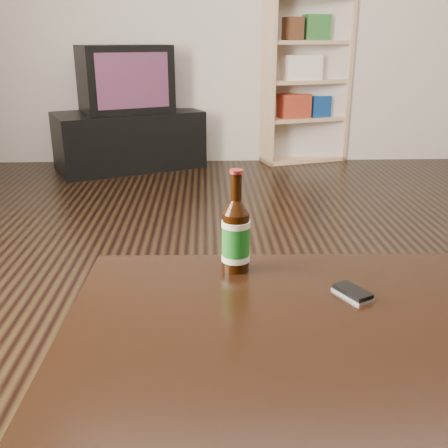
{
  "coord_description": "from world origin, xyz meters",
  "views": [
    {
      "loc": [
        -0.53,
        -1.54,
        1.04
      ],
      "look_at": [
        -0.49,
        -0.31,
        0.59
      ],
      "focal_mm": 42.0,
      "sensor_mm": 36.0,
      "label": 1
    }
  ],
  "objects_px": {
    "coffee_table": "(356,347)",
    "beer_bottle": "(236,236)",
    "phone": "(353,293)",
    "tv_stand": "(129,140)",
    "tv": "(125,79)",
    "bookshelf": "(302,78)"
  },
  "relations": [
    {
      "from": "beer_bottle",
      "to": "phone",
      "type": "distance_m",
      "value": 0.32
    },
    {
      "from": "phone",
      "to": "bookshelf",
      "type": "bearing_deg",
      "value": 54.37
    },
    {
      "from": "tv",
      "to": "bookshelf",
      "type": "xyz_separation_m",
      "value": [
        1.46,
        0.27,
        -0.01
      ]
    },
    {
      "from": "tv",
      "to": "phone",
      "type": "bearing_deg",
      "value": -97.55
    },
    {
      "from": "tv_stand",
      "to": "phone",
      "type": "xyz_separation_m",
      "value": [
        0.97,
        -3.25,
        0.24
      ]
    },
    {
      "from": "beer_bottle",
      "to": "phone",
      "type": "xyz_separation_m",
      "value": [
        0.26,
        -0.16,
        -0.09
      ]
    },
    {
      "from": "bookshelf",
      "to": "tv_stand",
      "type": "bearing_deg",
      "value": 173.71
    },
    {
      "from": "tv_stand",
      "to": "coffee_table",
      "type": "relative_size",
      "value": 0.91
    },
    {
      "from": "tv",
      "to": "phone",
      "type": "xyz_separation_m",
      "value": [
        0.97,
        -3.25,
        -0.24
      ]
    },
    {
      "from": "bookshelf",
      "to": "beer_bottle",
      "type": "xyz_separation_m",
      "value": [
        -0.75,
        -3.36,
        -0.14
      ]
    },
    {
      "from": "coffee_table",
      "to": "phone",
      "type": "xyz_separation_m",
      "value": [
        0.02,
        0.12,
        0.07
      ]
    },
    {
      "from": "bookshelf",
      "to": "coffee_table",
      "type": "distance_m",
      "value": 3.68
    },
    {
      "from": "tv",
      "to": "coffee_table",
      "type": "distance_m",
      "value": 3.51
    },
    {
      "from": "bookshelf",
      "to": "phone",
      "type": "relative_size",
      "value": 12.86
    },
    {
      "from": "tv",
      "to": "bookshelf",
      "type": "relative_size",
      "value": 0.59
    },
    {
      "from": "coffee_table",
      "to": "beer_bottle",
      "type": "distance_m",
      "value": 0.4
    },
    {
      "from": "tv_stand",
      "to": "tv",
      "type": "relative_size",
      "value": 1.43
    },
    {
      "from": "beer_bottle",
      "to": "phone",
      "type": "relative_size",
      "value": 2.51
    },
    {
      "from": "beer_bottle",
      "to": "tv_stand",
      "type": "bearing_deg",
      "value": 102.89
    },
    {
      "from": "tv_stand",
      "to": "tv",
      "type": "bearing_deg",
      "value": -90.0
    },
    {
      "from": "bookshelf",
      "to": "beer_bottle",
      "type": "distance_m",
      "value": 3.44
    },
    {
      "from": "tv",
      "to": "beer_bottle",
      "type": "xyz_separation_m",
      "value": [
        0.71,
        -3.09,
        -0.16
      ]
    }
  ]
}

